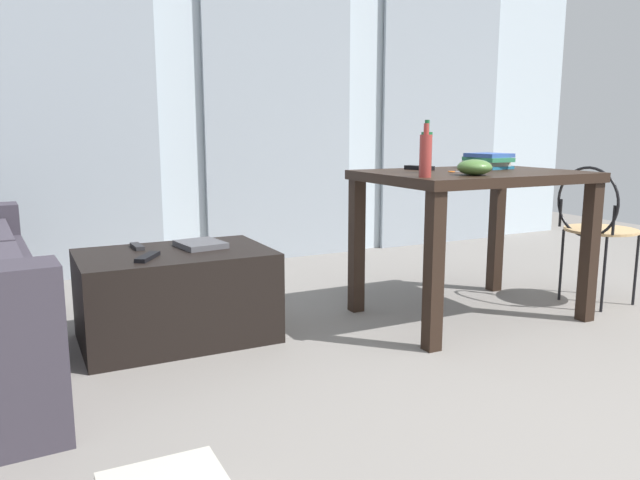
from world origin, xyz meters
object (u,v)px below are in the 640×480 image
(bowl, at_px, (475,167))
(book_stack, at_px, (488,161))
(bottle_far, at_px, (426,155))
(magazine, at_px, (201,244))
(craft_table, at_px, (472,194))
(scissors, at_px, (456,172))
(bottle_near, at_px, (426,151))
(tv_remote_primary, at_px, (148,257))
(coffee_table, at_px, (176,295))
(tv_remote_secondary, at_px, (137,246))
(wire_chair, at_px, (594,220))
(tv_remote_on_table, at_px, (419,168))

(bowl, distance_m, book_stack, 0.56)
(bottle_far, distance_m, magazine, 1.17)
(craft_table, bearing_deg, scissors, -178.10)
(craft_table, bearing_deg, bottle_far, -154.92)
(bottle_near, height_order, bowl, bottle_near)
(book_stack, xyz_separation_m, tv_remote_primary, (-1.89, 0.07, -0.39))
(coffee_table, relative_size, bottle_near, 3.36)
(craft_table, xyz_separation_m, magazine, (-1.38, 0.39, -0.22))
(coffee_table, relative_size, scissors, 8.17)
(tv_remote_primary, bearing_deg, craft_table, 25.29)
(bowl, bearing_deg, tv_remote_secondary, 154.11)
(tv_remote_secondary, bearing_deg, wire_chair, -16.77)
(bottle_far, distance_m, book_stack, 0.80)
(craft_table, height_order, scissors, scissors)
(book_stack, relative_size, tv_remote_primary, 1.49)
(scissors, xyz_separation_m, tv_remote_secondary, (-1.54, 0.50, -0.35))
(wire_chair, bearing_deg, book_stack, 152.52)
(bottle_near, relative_size, tv_remote_secondary, 1.83)
(book_stack, bearing_deg, tv_remote_on_table, 169.38)
(bowl, xyz_separation_m, tv_remote_secondary, (-1.48, 0.72, -0.38))
(bottle_near, bearing_deg, tv_remote_primary, 171.34)
(craft_table, relative_size, tv_remote_primary, 5.87)
(bottle_near, relative_size, bottle_far, 1.08)
(scissors, distance_m, magazine, 1.36)
(wire_chair, height_order, scissors, wire_chair)
(wire_chair, distance_m, tv_remote_on_table, 1.08)
(coffee_table, bearing_deg, bottle_far, -28.08)
(tv_remote_secondary, bearing_deg, bottle_far, -33.32)
(tv_remote_primary, bearing_deg, bottle_near, 23.94)
(craft_table, bearing_deg, tv_remote_primary, 172.70)
(scissors, bearing_deg, bottle_near, 176.82)
(bottle_near, distance_m, bowl, 0.27)
(magazine, bearing_deg, bottle_far, -42.63)
(tv_remote_primary, bearing_deg, bottle_far, 12.45)
(bottle_near, xyz_separation_m, scissors, (0.18, -0.01, -0.11))
(bottle_near, xyz_separation_m, tv_remote_on_table, (0.12, 0.22, -0.10))
(wire_chair, bearing_deg, magazine, 166.25)
(book_stack, bearing_deg, magazine, 171.51)
(wire_chair, bearing_deg, craft_table, 169.76)
(bottle_near, distance_m, tv_remote_primary, 1.45)
(craft_table, relative_size, scissors, 10.17)
(coffee_table, xyz_separation_m, bottle_far, (1.04, -0.56, 0.68))
(coffee_table, distance_m, tv_remote_primary, 0.30)
(bottle_far, height_order, tv_remote_on_table, bottle_far)
(scissors, relative_size, tv_remote_primary, 0.58)
(bottle_far, bearing_deg, bottle_near, 53.02)
(wire_chair, height_order, tv_remote_on_table, tv_remote_on_table)
(tv_remote_on_table, xyz_separation_m, magazine, (-1.19, 0.16, -0.35))
(coffee_table, bearing_deg, craft_table, -12.36)
(coffee_table, height_order, craft_table, craft_table)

